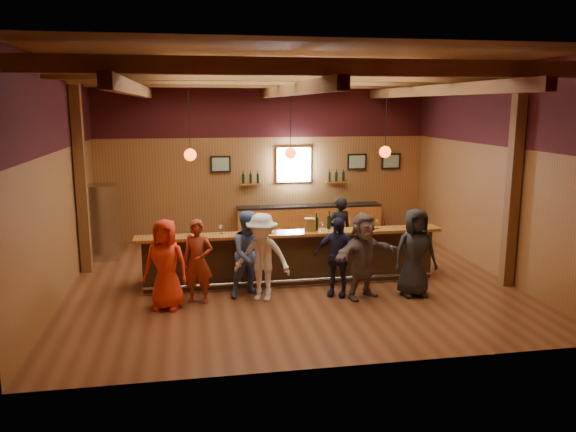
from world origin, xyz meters
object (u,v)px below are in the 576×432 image
at_px(customer_white, 262,257).
at_px(customer_navy, 337,257).
at_px(customer_dark, 415,253).
at_px(bartender, 339,231).
at_px(back_bar_cabinet, 309,222).
at_px(customer_orange, 166,264).
at_px(bottle_a, 316,224).
at_px(customer_denim, 250,254).
at_px(ice_bucket, 310,225).
at_px(stainless_fridge, 104,222).
at_px(customer_redvest, 198,261).
at_px(customer_brown, 363,256).
at_px(bar_counter, 290,256).

distance_m(customer_white, customer_navy, 1.46).
distance_m(customer_dark, bartender, 2.49).
relative_size(back_bar_cabinet, customer_navy, 2.56).
bearing_deg(customer_orange, bottle_a, 36.97).
bearing_deg(customer_denim, ice_bucket, 7.80).
xyz_separation_m(bartender, ice_bucket, (-0.95, -1.17, 0.44)).
bearing_deg(bottle_a, customer_white, -144.38).
bearing_deg(customer_dark, back_bar_cabinet, 101.88).
relative_size(back_bar_cabinet, customer_white, 2.38).
height_order(back_bar_cabinet, bottle_a, bottle_a).
height_order(back_bar_cabinet, customer_white, customer_white).
height_order(back_bar_cabinet, stainless_fridge, stainless_fridge).
relative_size(bartender, bottle_a, 4.40).
bearing_deg(bartender, ice_bucket, 40.09).
relative_size(customer_redvest, customer_denim, 0.94).
bearing_deg(stainless_fridge, customer_white, -46.97).
xyz_separation_m(customer_brown, bottle_a, (-0.67, 1.11, 0.42)).
xyz_separation_m(back_bar_cabinet, customer_navy, (-0.47, -4.74, 0.31)).
xyz_separation_m(customer_white, bottle_a, (1.25, 0.90, 0.41)).
xyz_separation_m(customer_redvest, bartender, (3.26, 1.99, 0.00)).
xyz_separation_m(stainless_fridge, customer_orange, (1.60, -3.77, -0.07)).
bearing_deg(customer_white, customer_orange, -150.81).
height_order(customer_white, customer_dark, customer_dark).
bearing_deg(bottle_a, customer_redvest, -161.37).
bearing_deg(customer_navy, customer_redvest, -153.05).
relative_size(bar_counter, bottle_a, 17.35).
xyz_separation_m(bar_counter, customer_redvest, (-1.95, -1.09, 0.27)).
distance_m(stainless_fridge, customer_denim, 4.62).
height_order(back_bar_cabinet, customer_navy, customer_navy).
xyz_separation_m(back_bar_cabinet, customer_white, (-1.93, -4.73, 0.36)).
bearing_deg(customer_white, customer_navy, 23.65).
height_order(back_bar_cabinet, ice_bucket, ice_bucket).
relative_size(customer_navy, bottle_a, 4.31).
relative_size(customer_denim, customer_dark, 0.97).
relative_size(customer_denim, bartender, 1.05).
bearing_deg(bar_counter, ice_bucket, -36.99).
relative_size(customer_orange, customer_dark, 0.97).
bearing_deg(customer_white, stainless_fridge, 157.05).
bearing_deg(bottle_a, customer_denim, -156.24).
height_order(bartender, ice_bucket, bartender).
height_order(customer_brown, ice_bucket, customer_brown).
xyz_separation_m(customer_orange, bottle_a, (3.03, 1.06, 0.42)).
relative_size(customer_redvest, customer_dark, 0.92).
distance_m(back_bar_cabinet, customer_denim, 4.97).
bearing_deg(customer_denim, bar_counter, 25.98).
bearing_deg(customer_denim, customer_orange, 176.99).
distance_m(bar_counter, customer_redvest, 2.25).
height_order(bar_counter, customer_navy, customer_navy).
distance_m(bar_counter, stainless_fridge, 4.81).
xyz_separation_m(bar_counter, customer_orange, (-2.52, -1.32, 0.31)).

